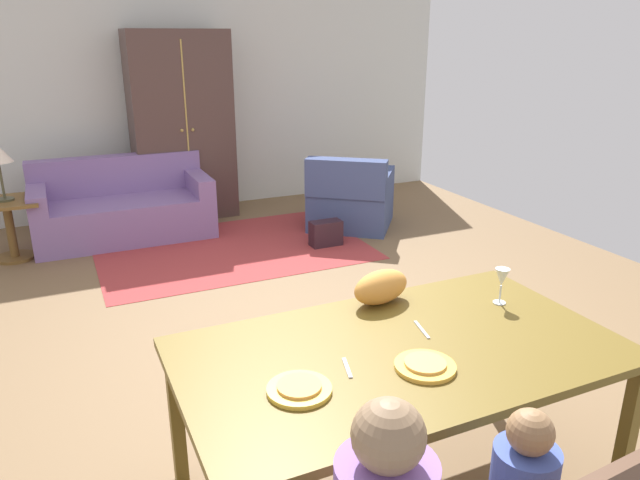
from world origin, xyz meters
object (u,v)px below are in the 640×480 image
object	(u,v)px
plate_near_man	(299,389)
plate_near_child	(425,366)
dining_table	(401,361)
armchair	(351,199)
wine_glass	(502,279)
couch	(123,209)
side_table	(9,221)
armoire	(182,127)
handbag	(326,233)
cat	(381,287)

from	to	relation	value
plate_near_man	plate_near_child	xyz separation A→B (m)	(0.53, -0.06, 0.00)
dining_table	armchair	xyz separation A→B (m)	(1.68, 3.70, -0.38)
plate_near_child	plate_near_man	bearing A→B (deg)	173.50
dining_table	wine_glass	distance (m)	0.74
plate_near_child	couch	xyz separation A→B (m)	(-0.65, 4.58, -0.47)
side_table	armchair	bearing A→B (deg)	-7.43
plate_near_man	wine_glass	xyz separation A→B (m)	(1.22, 0.30, 0.12)
plate_near_child	armoire	xyz separation A→B (m)	(0.13, 5.08, 0.28)
wine_glass	handbag	xyz separation A→B (m)	(0.48, 3.07, -0.76)
plate_near_man	armchair	distance (m)	4.44
dining_table	cat	size ratio (longest dim) A/B	5.98
plate_near_child	cat	distance (m)	0.64
couch	handbag	xyz separation A→B (m)	(1.82, -1.16, -0.17)
plate_near_man	handbag	distance (m)	3.82
couch	side_table	size ratio (longest dim) A/B	3.06
dining_table	cat	world-z (taller)	cat
dining_table	armoire	distance (m)	4.92
couch	plate_near_child	bearing A→B (deg)	-81.90
plate_near_child	couch	distance (m)	4.65
wine_glass	handbag	distance (m)	3.19
plate_near_child	handbag	distance (m)	3.67
cat	armchair	size ratio (longest dim) A/B	0.27
wine_glass	armchair	world-z (taller)	wine_glass
dining_table	cat	distance (m)	0.49
wine_glass	cat	distance (m)	0.60
armchair	armoire	world-z (taller)	armoire
armoire	handbag	xyz separation A→B (m)	(1.04, -1.66, -0.92)
couch	armoire	distance (m)	1.19
couch	side_table	world-z (taller)	couch
plate_near_man	cat	distance (m)	0.88
armchair	side_table	size ratio (longest dim) A/B	2.07
wine_glass	cat	world-z (taller)	wine_glass
couch	armoire	size ratio (longest dim) A/B	0.84
dining_table	side_table	xyz separation A→B (m)	(-1.71, 4.15, -0.32)
side_table	armoire	bearing A→B (deg)	22.40
plate_near_child	cat	size ratio (longest dim) A/B	0.78
plate_near_child	wine_glass	size ratio (longest dim) A/B	1.34
wine_glass	plate_near_man	bearing A→B (deg)	-166.14
side_table	handbag	size ratio (longest dim) A/B	1.81
dining_table	plate_near_man	xyz separation A→B (m)	(-0.53, -0.12, 0.07)
armchair	armoire	bearing A→B (deg)	142.30
plate_near_man	armchair	xyz separation A→B (m)	(2.21, 3.82, -0.45)
cat	handbag	world-z (taller)	cat
armoire	armchair	bearing A→B (deg)	-37.70
plate_near_man	handbag	world-z (taller)	plate_near_man
side_table	plate_near_child	bearing A→B (deg)	-68.42
plate_near_man	dining_table	bearing A→B (deg)	12.84
plate_near_man	handbag	xyz separation A→B (m)	(1.69, 3.37, -0.64)
plate_near_man	armoire	distance (m)	5.07
plate_near_child	side_table	size ratio (longest dim) A/B	0.43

